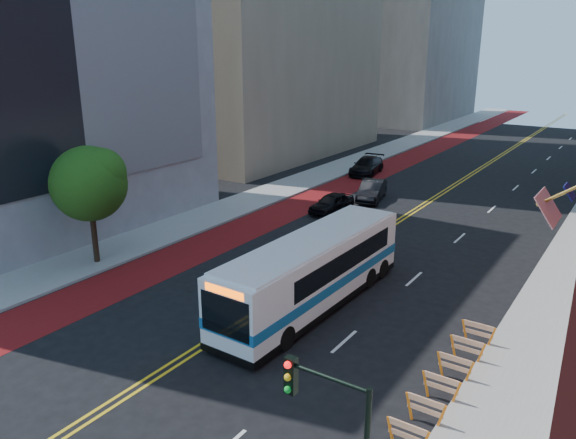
% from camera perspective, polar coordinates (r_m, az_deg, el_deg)
% --- Properties ---
extents(ground, '(160.00, 160.00, 0.00)m').
position_cam_1_polar(ground, '(23.02, -12.77, -14.91)').
color(ground, black).
rests_on(ground, ground).
extents(sidewalk_left, '(4.00, 140.00, 0.15)m').
position_cam_1_polar(sidewalk_left, '(52.00, 1.82, 4.02)').
color(sidewalk_left, gray).
rests_on(sidewalk_left, ground).
extents(bus_lane_paint, '(3.60, 140.00, 0.01)m').
position_cam_1_polar(bus_lane_paint, '(50.14, 5.61, 3.36)').
color(bus_lane_paint, '#610D0E').
rests_on(bus_lane_paint, ground).
extents(center_line_inner, '(0.14, 140.00, 0.01)m').
position_cam_1_polar(center_line_inner, '(47.10, 14.14, 1.97)').
color(center_line_inner, gold).
rests_on(center_line_inner, ground).
extents(center_line_outer, '(0.14, 140.00, 0.01)m').
position_cam_1_polar(center_line_outer, '(46.98, 14.55, 1.90)').
color(center_line_outer, gold).
rests_on(center_line_outer, ground).
extents(lane_dashes, '(0.14, 98.20, 0.01)m').
position_cam_1_polar(lane_dashes, '(53.37, 22.12, 3.01)').
color(lane_dashes, silver).
rests_on(lane_dashes, ground).
extents(construction_barriers, '(1.42, 10.91, 1.00)m').
position_cam_1_polar(construction_barriers, '(20.69, 14.57, -16.90)').
color(construction_barriers, orange).
rests_on(construction_barriers, ground).
extents(street_tree, '(4.20, 4.20, 6.70)m').
position_cam_1_polar(street_tree, '(32.89, -19.49, 3.73)').
color(street_tree, black).
rests_on(street_tree, sidewalk_left).
extents(traffic_signal, '(2.21, 0.34, 5.07)m').
position_cam_1_polar(traffic_signal, '(13.73, 4.42, -20.52)').
color(traffic_signal, black).
rests_on(traffic_signal, sidewalk_right).
extents(transit_bus, '(3.05, 12.73, 3.48)m').
position_cam_1_polar(transit_bus, '(26.89, 2.66, -5.17)').
color(transit_bus, white).
rests_on(transit_bus, ground).
extents(car_a, '(2.11, 4.41, 1.45)m').
position_cam_1_polar(car_a, '(42.14, 4.45, 1.67)').
color(car_a, black).
rests_on(car_a, ground).
extents(car_b, '(2.80, 5.08, 1.59)m').
position_cam_1_polar(car_b, '(45.93, 8.51, 2.95)').
color(car_b, black).
rests_on(car_b, ground).
extents(car_c, '(3.09, 5.83, 1.61)m').
position_cam_1_polar(car_c, '(55.18, 8.00, 5.43)').
color(car_c, black).
rests_on(car_c, ground).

